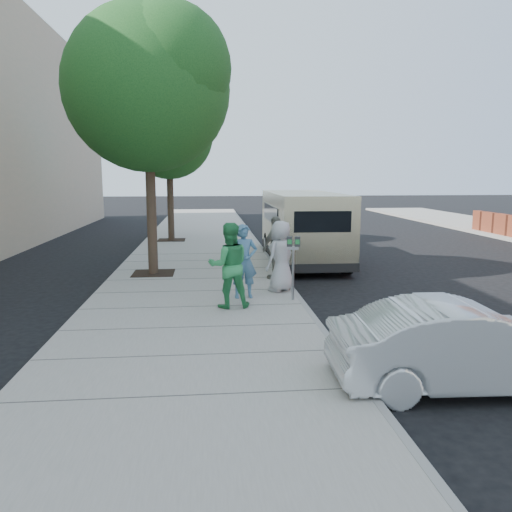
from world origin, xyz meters
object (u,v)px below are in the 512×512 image
(person_gray_shirt, at_px, (281,256))
(person_officer, at_px, (244,261))
(parking_meter, at_px, (293,254))
(person_green_shirt, at_px, (229,265))
(tree_far, at_px, (170,131))
(sedan, at_px, (467,346))
(van, at_px, (303,226))
(tree_near, at_px, (149,82))
(person_striped_polo, at_px, (277,248))

(person_gray_shirt, bearing_deg, person_officer, -10.26)
(person_officer, distance_m, person_gray_shirt, 1.12)
(parking_meter, relative_size, person_gray_shirt, 0.84)
(person_green_shirt, bearing_deg, person_gray_shirt, -138.55)
(tree_far, xyz_separation_m, parking_meter, (3.50, -11.12, -3.66))
(sedan, distance_m, person_gray_shirt, 5.93)
(van, distance_m, person_green_shirt, 6.89)
(van, bearing_deg, person_officer, -113.66)
(tree_near, relative_size, tree_far, 1.16)
(person_green_shirt, relative_size, person_gray_shirt, 1.06)
(parking_meter, distance_m, person_officer, 1.17)
(sedan, bearing_deg, person_gray_shirt, 20.06)
(tree_near, bearing_deg, sedan, -57.84)
(person_officer, height_order, person_gray_shirt, person_gray_shirt)
(van, relative_size, person_officer, 3.77)
(tree_far, height_order, person_green_shirt, tree_far)
(person_officer, distance_m, person_striped_polo, 2.32)
(van, height_order, person_gray_shirt, van)
(tree_far, height_order, person_officer, tree_far)
(tree_near, xyz_separation_m, sedan, (5.17, -8.23, -4.92))
(person_officer, relative_size, person_green_shirt, 0.93)
(sedan, relative_size, person_striped_polo, 2.17)
(person_striped_polo, bearing_deg, parking_meter, 52.94)
(van, height_order, person_officer, van)
(tree_near, height_order, person_striped_polo, tree_near)
(person_officer, xyz_separation_m, person_striped_polo, (1.06, 2.07, 0.01))
(tree_near, relative_size, person_gray_shirt, 4.29)
(tree_far, bearing_deg, person_gray_shirt, -71.79)
(parking_meter, xyz_separation_m, person_officer, (-1.11, 0.34, -0.20))
(tree_far, relative_size, person_officer, 3.75)
(van, bearing_deg, tree_near, -154.43)
(tree_far, relative_size, van, 0.99)
(van, xyz_separation_m, person_striped_polo, (-1.37, -3.38, -0.25))
(tree_far, relative_size, person_gray_shirt, 3.70)
(parking_meter, height_order, person_green_shirt, person_green_shirt)
(tree_far, distance_m, person_green_shirt, 12.39)
(van, xyz_separation_m, sedan, (0.34, -10.50, -0.65))
(tree_far, bearing_deg, parking_meter, -72.50)
(van, bearing_deg, tree_far, 132.53)
(sedan, height_order, person_gray_shirt, person_gray_shirt)
(tree_near, bearing_deg, person_gray_shirt, -37.72)
(van, relative_size, person_gray_shirt, 3.72)
(tree_far, bearing_deg, tree_near, -90.00)
(tree_near, height_order, person_gray_shirt, tree_near)
(tree_near, distance_m, sedan, 10.89)
(parking_meter, relative_size, person_green_shirt, 0.80)
(sedan, bearing_deg, person_green_shirt, 39.06)
(person_green_shirt, xyz_separation_m, person_gray_shirt, (1.34, 1.42, -0.05))
(tree_near, relative_size, parking_meter, 5.09)
(van, xyz_separation_m, person_officer, (-2.43, -5.45, -0.26))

